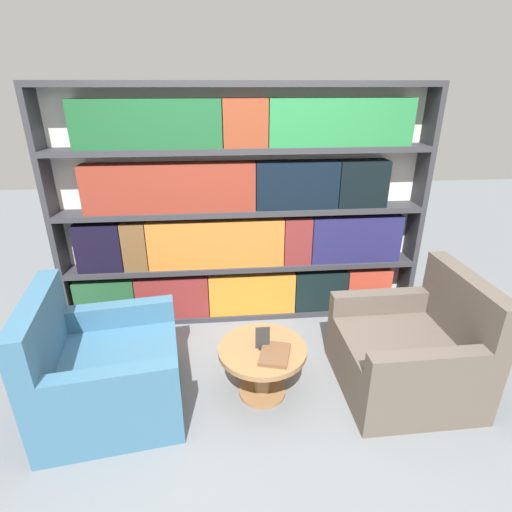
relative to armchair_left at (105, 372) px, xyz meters
The scene contains 7 objects.
ground_plane 1.12m from the armchair_left, 10.34° to the right, with size 14.00×14.00×0.00m, color slate.
bookshelf 1.77m from the armchair_left, 48.81° to the left, with size 3.39×0.30×2.20m.
armchair_left is the anchor object (origin of this frame).
armchair_right 2.25m from the armchair_left, ahead, with size 0.94×0.94×0.93m.
coffee_table 1.12m from the armchair_left, ahead, with size 0.65×0.65×0.42m.
table_sign 1.14m from the armchair_left, ahead, with size 0.10×0.06×0.17m.
stray_book 1.21m from the armchair_left, ahead, with size 0.26×0.31×0.03m.
Camera 1 is at (-0.21, -2.15, 2.18)m, focal length 28.00 mm.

